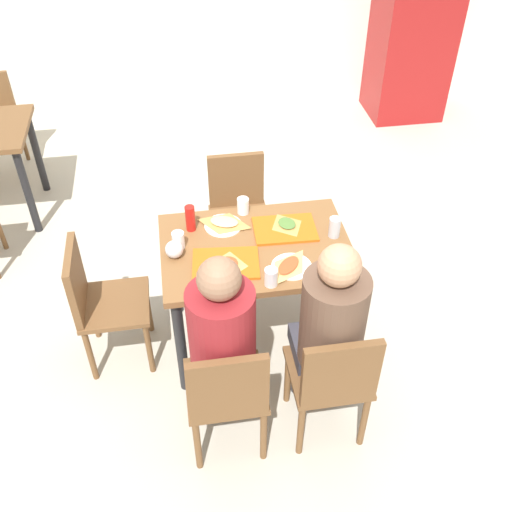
% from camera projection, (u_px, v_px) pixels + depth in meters
% --- Properties ---
extents(ground_plane, '(10.00, 10.00, 0.02)m').
position_uv_depth(ground_plane, '(256.00, 337.00, 3.82)').
color(ground_plane, '#B2AD9E').
extents(main_table, '(1.07, 0.76, 0.76)m').
position_uv_depth(main_table, '(256.00, 261.00, 3.39)').
color(main_table, brown).
rests_on(main_table, ground_plane).
extents(chair_near_left, '(0.40, 0.40, 0.84)m').
position_uv_depth(chair_near_left, '(227.00, 392.00, 2.89)').
color(chair_near_left, brown).
rests_on(chair_near_left, ground_plane).
extents(chair_near_right, '(0.40, 0.40, 0.84)m').
position_uv_depth(chair_near_right, '(333.00, 378.00, 2.95)').
color(chair_near_right, brown).
rests_on(chair_near_right, ground_plane).
extents(chair_far_side, '(0.40, 0.40, 0.84)m').
position_uv_depth(chair_far_side, '(238.00, 206.00, 4.06)').
color(chair_far_side, brown).
rests_on(chair_far_side, ground_plane).
extents(chair_left_end, '(0.40, 0.40, 0.84)m').
position_uv_depth(chair_left_end, '(98.00, 298.00, 3.38)').
color(chair_left_end, brown).
rests_on(chair_left_end, ground_plane).
extents(person_in_red, '(0.32, 0.42, 1.25)m').
position_uv_depth(person_in_red, '(222.00, 337.00, 2.83)').
color(person_in_red, '#383842').
rests_on(person_in_red, ground_plane).
extents(person_in_brown_jacket, '(0.32, 0.42, 1.25)m').
position_uv_depth(person_in_brown_jacket, '(330.00, 324.00, 2.90)').
color(person_in_brown_jacket, '#383842').
rests_on(person_in_brown_jacket, ground_plane).
extents(tray_red_near, '(0.38, 0.30, 0.02)m').
position_uv_depth(tray_red_near, '(226.00, 264.00, 3.19)').
color(tray_red_near, '#D85914').
rests_on(tray_red_near, main_table).
extents(tray_red_far, '(0.37, 0.27, 0.02)m').
position_uv_depth(tray_red_far, '(285.00, 229.00, 3.42)').
color(tray_red_far, '#D85914').
rests_on(tray_red_far, main_table).
extents(paper_plate_center, '(0.22, 0.22, 0.01)m').
position_uv_depth(paper_plate_center, '(223.00, 226.00, 3.45)').
color(paper_plate_center, white).
rests_on(paper_plate_center, main_table).
extents(paper_plate_near_edge, '(0.22, 0.22, 0.01)m').
position_uv_depth(paper_plate_near_edge, '(292.00, 267.00, 3.18)').
color(paper_plate_near_edge, white).
rests_on(paper_plate_near_edge, main_table).
extents(pizza_slice_a, '(0.19, 0.19, 0.02)m').
position_uv_depth(pizza_slice_a, '(228.00, 264.00, 3.16)').
color(pizza_slice_a, tan).
rests_on(pizza_slice_a, tray_red_near).
extents(pizza_slice_b, '(0.18, 0.20, 0.02)m').
position_uv_depth(pizza_slice_b, '(287.00, 224.00, 3.43)').
color(pizza_slice_b, '#C68C47').
rests_on(pizza_slice_b, tray_red_far).
extents(pizza_slice_c, '(0.28, 0.23, 0.02)m').
position_uv_depth(pizza_slice_c, '(224.00, 222.00, 3.45)').
color(pizza_slice_c, '#C68C47').
rests_on(pizza_slice_c, paper_plate_center).
extents(pizza_slice_d, '(0.25, 0.26, 0.02)m').
position_uv_depth(pizza_slice_d, '(288.00, 266.00, 3.16)').
color(pizza_slice_d, '#DBAD60').
rests_on(pizza_slice_d, paper_plate_near_edge).
extents(plastic_cup_a, '(0.07, 0.07, 0.10)m').
position_uv_depth(plastic_cup_a, '(243.00, 206.00, 3.52)').
color(plastic_cup_a, white).
rests_on(plastic_cup_a, main_table).
extents(plastic_cup_b, '(0.07, 0.07, 0.10)m').
position_uv_depth(plastic_cup_b, '(271.00, 277.00, 3.04)').
color(plastic_cup_b, white).
rests_on(plastic_cup_b, main_table).
extents(plastic_cup_c, '(0.07, 0.07, 0.10)m').
position_uv_depth(plastic_cup_c, '(178.00, 240.00, 3.27)').
color(plastic_cup_c, white).
rests_on(plastic_cup_c, main_table).
extents(soda_can, '(0.07, 0.07, 0.12)m').
position_uv_depth(soda_can, '(335.00, 227.00, 3.34)').
color(soda_can, '#B7BCC6').
rests_on(soda_can, main_table).
extents(condiment_bottle, '(0.06, 0.06, 0.16)m').
position_uv_depth(condiment_bottle, '(190.00, 218.00, 3.38)').
color(condiment_bottle, red).
rests_on(condiment_bottle, main_table).
extents(foil_bundle, '(0.10, 0.10, 0.10)m').
position_uv_depth(foil_bundle, '(174.00, 249.00, 3.21)').
color(foil_bundle, silver).
rests_on(foil_bundle, main_table).
extents(drink_fridge, '(0.70, 0.60, 1.90)m').
position_uv_depth(drink_fridge, '(415.00, 19.00, 5.56)').
color(drink_fridge, maroon).
rests_on(drink_fridge, ground_plane).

